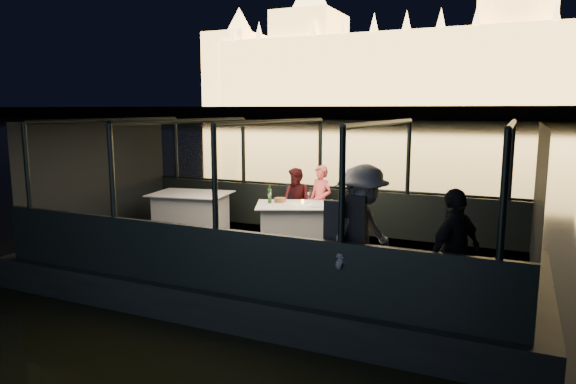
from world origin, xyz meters
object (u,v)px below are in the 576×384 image
at_px(passenger_dark, 454,249).
at_px(wine_bottle, 270,195).
at_px(coat_stand, 343,237).
at_px(dining_table_aft, 191,214).
at_px(chair_port_left, 293,212).
at_px(chair_port_right, 314,215).
at_px(dining_table_central, 296,224).
at_px(person_woman_coral, 321,200).
at_px(passenger_stripe, 362,238).
at_px(person_man_maroon, 296,197).

distance_m(passenger_dark, wine_bottle, 4.24).
height_order(coat_stand, wine_bottle, coat_stand).
relative_size(dining_table_aft, passenger_dark, 0.97).
distance_m(chair_port_left, chair_port_right, 0.49).
distance_m(chair_port_right, passenger_dark, 4.21).
distance_m(dining_table_central, person_woman_coral, 0.84).
bearing_deg(wine_bottle, passenger_stripe, -42.14).
xyz_separation_m(person_man_maroon, passenger_stripe, (2.27, -3.08, 0.10)).
relative_size(chair_port_right, wine_bottle, 2.79).
height_order(dining_table_central, chair_port_right, chair_port_right).
relative_size(chair_port_right, passenger_stripe, 0.50).
distance_m(dining_table_aft, person_woman_coral, 2.70).
height_order(chair_port_left, person_woman_coral, person_woman_coral).
height_order(dining_table_central, dining_table_aft, dining_table_aft).
distance_m(dining_table_central, dining_table_aft, 2.36).
height_order(dining_table_central, passenger_stripe, passenger_stripe).
relative_size(coat_stand, person_man_maroon, 1.19).
xyz_separation_m(coat_stand, wine_bottle, (-2.26, 2.44, 0.02)).
relative_size(chair_port_left, chair_port_right, 1.08).
distance_m(chair_port_right, wine_bottle, 1.05).
relative_size(dining_table_aft, person_woman_coral, 1.08).
relative_size(chair_port_left, person_man_maroon, 0.73).
distance_m(dining_table_central, wine_bottle, 0.73).
bearing_deg(person_man_maroon, dining_table_aft, -137.67).
bearing_deg(coat_stand, passenger_dark, 8.35).
relative_size(dining_table_central, person_woman_coral, 1.01).
distance_m(coat_stand, person_woman_coral, 3.58).
bearing_deg(dining_table_central, person_man_maroon, 112.56).
bearing_deg(dining_table_aft, passenger_dark, -23.20).
height_order(dining_table_central, person_woman_coral, person_woman_coral).
xyz_separation_m(dining_table_central, passenger_dark, (3.09, -2.31, 0.47)).
distance_m(chair_port_right, coat_stand, 3.58).
height_order(coat_stand, person_man_maroon, coat_stand).
bearing_deg(person_man_maroon, dining_table_central, -46.33).
height_order(passenger_dark, wine_bottle, passenger_dark).
xyz_separation_m(dining_table_aft, wine_bottle, (1.85, -0.09, 0.53)).
bearing_deg(passenger_dark, chair_port_right, -105.94).
bearing_deg(person_man_maroon, chair_port_right, 1.05).
relative_size(dining_table_central, chair_port_left, 1.47).
distance_m(dining_table_aft, chair_port_right, 2.55).
height_order(chair_port_left, chair_port_right, chair_port_left).
bearing_deg(wine_bottle, person_woman_coral, 47.75).
distance_m(chair_port_left, passenger_stripe, 3.80).
xyz_separation_m(coat_stand, person_man_maroon, (-2.09, 3.32, -0.15)).
bearing_deg(person_woman_coral, dining_table_central, -87.13).
bearing_deg(chair_port_left, passenger_dark, -57.34).
relative_size(dining_table_aft, chair_port_left, 1.57).
relative_size(chair_port_left, passenger_stripe, 0.54).
bearing_deg(passenger_stripe, person_woman_coral, 46.94).
bearing_deg(passenger_stripe, chair_port_right, 49.12).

